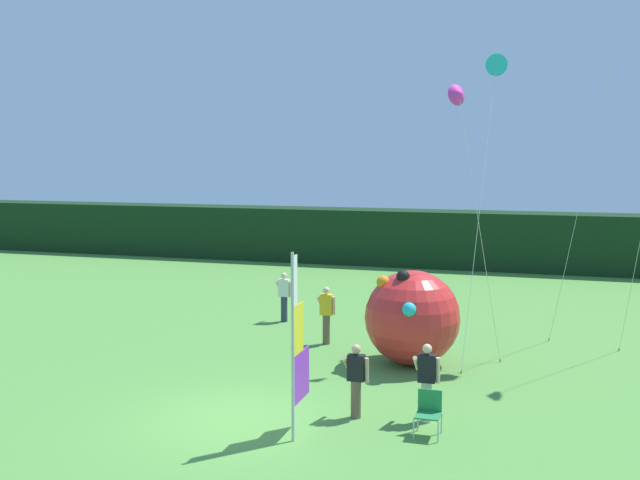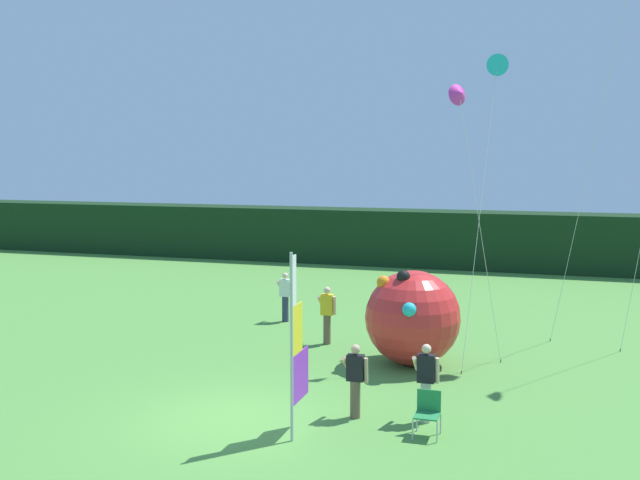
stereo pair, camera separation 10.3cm
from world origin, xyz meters
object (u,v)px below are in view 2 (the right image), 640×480
person_mid_field (285,296)px  person_near_banner (426,381)px  folding_chair (428,410)px  kite_cyan_delta_3 (497,67)px  kite_magenta_delta_1 (460,96)px  banner_flag (297,348)px  person_far_right (355,379)px  inflatable_balloon (413,318)px  person_far_left (327,314)px

person_mid_field → person_near_banner: bearing=-52.9°
folding_chair → kite_cyan_delta_3: size_ratio=0.10×
person_near_banner → person_mid_field: 9.96m
kite_magenta_delta_1 → banner_flag: bearing=-109.2°
person_mid_field → person_far_right: 9.31m
person_far_right → kite_cyan_delta_3: kite_cyan_delta_3 is taller
person_near_banner → person_far_right: size_ratio=1.05×
inflatable_balloon → person_far_left: bearing=153.8°
person_near_banner → folding_chair: size_ratio=1.88×
inflatable_balloon → kite_cyan_delta_3: 7.88m
banner_flag → kite_cyan_delta_3: bearing=71.4°
person_near_banner → banner_flag: bearing=-147.0°
folding_chair → person_far_left: bearing=122.5°
banner_flag → kite_cyan_delta_3: size_ratio=0.44×
person_near_banner → kite_magenta_delta_1: bearing=90.3°
banner_flag → person_far_left: banner_flag is taller
person_near_banner → inflatable_balloon: size_ratio=0.64×
inflatable_balloon → folding_chair: inflatable_balloon is taller
person_mid_field → kite_cyan_delta_3: 9.90m
person_far_right → person_near_banner: bearing=7.3°
folding_chair → kite_magenta_delta_1: (-0.18, 5.81, 6.61)m
person_far_left → banner_flag: bearing=-78.0°
person_mid_field → folding_chair: (6.17, -8.65, -0.37)m
person_near_banner → kite_magenta_delta_1: (-0.03, 5.10, 6.23)m
folding_chair → inflatable_balloon: bearing=103.8°
person_mid_field → inflatable_balloon: inflatable_balloon is taller
kite_cyan_delta_3 → person_near_banner: bearing=-95.5°
person_near_banner → kite_magenta_delta_1: kite_magenta_delta_1 is taller
person_mid_field → person_far_left: 3.26m
person_far_left → kite_cyan_delta_3: (4.55, 2.09, 7.21)m
folding_chair → kite_cyan_delta_3: kite_cyan_delta_3 is taller
person_mid_field → folding_chair: size_ratio=1.86×
person_mid_field → person_far_right: size_ratio=1.04×
folding_chair → kite_magenta_delta_1: kite_magenta_delta_1 is taller
person_near_banner → folding_chair: person_near_banner is taller
person_far_left → folding_chair: (3.98, -6.23, -0.40)m
person_far_right → inflatable_balloon: (0.44, 4.34, 0.43)m
person_near_banner → folding_chair: bearing=-77.5°
person_near_banner → folding_chair: (0.16, -0.71, -0.38)m
folding_chair → person_mid_field: bearing=125.5°
banner_flag → folding_chair: banner_flag is taller
person_mid_field → kite_magenta_delta_1: bearing=-25.3°
person_far_right → kite_magenta_delta_1: bearing=74.7°
kite_cyan_delta_3 → inflatable_balloon: bearing=-117.1°
banner_flag → folding_chair: (2.49, 0.80, -1.28)m
kite_magenta_delta_1 → kite_cyan_delta_3: kite_cyan_delta_3 is taller
person_far_right → person_far_left: bearing=112.3°
folding_chair → kite_cyan_delta_3: 11.29m
kite_cyan_delta_3 → folding_chair: bearing=-94.0°
person_far_right → folding_chair: person_far_right is taller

